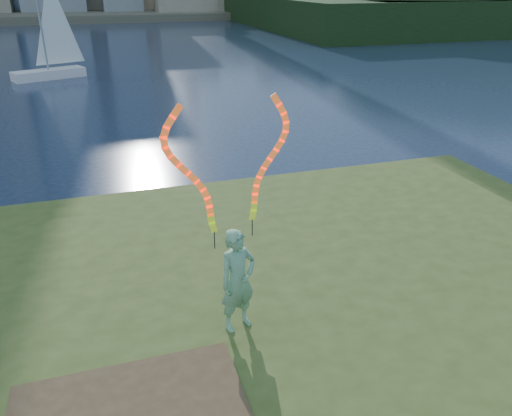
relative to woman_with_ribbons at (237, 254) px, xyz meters
name	(u,v)px	position (x,y,z in m)	size (l,w,h in m)	color
ground	(234,315)	(0.27, 1.31, -2.19)	(320.00, 320.00, 0.00)	#18243C
grassy_knoll	(271,382)	(0.27, -0.99, -1.85)	(20.00, 18.00, 0.80)	#3C4C1B
far_shore	(98,12)	(0.27, 96.31, -1.59)	(320.00, 40.00, 1.20)	#514B3B
wooded_hill	(499,21)	(59.84, 61.27, -2.03)	(78.00, 50.00, 63.00)	black
woman_with_ribbons	(237,254)	(0.00, 0.00, 0.00)	(2.01, 0.80, 4.18)	#166F32
sailboat	(50,59)	(-4.52, 30.56, -0.91)	(4.86, 3.13, 7.47)	silver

